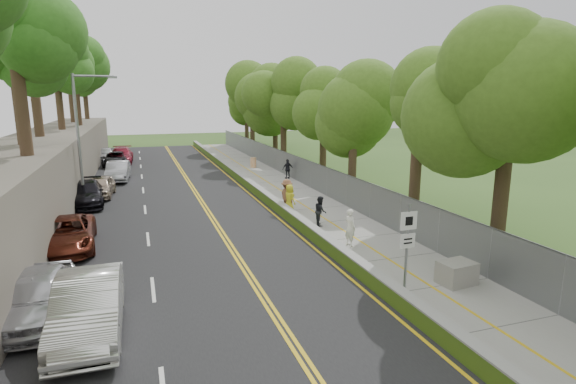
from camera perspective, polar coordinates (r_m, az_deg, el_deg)
name	(u,v)px	position (r m, az deg, el deg)	size (l,w,h in m)	color
ground	(340,266)	(18.37, 6.58, -9.34)	(140.00, 140.00, 0.00)	#33511E
road	(172,197)	(31.22, -14.51, -0.66)	(11.20, 66.00, 0.04)	black
sidewalk	(284,190)	(32.71, -0.51, 0.30)	(4.20, 66.00, 0.05)	gray
jersey_barrier	(253,188)	(32.03, -4.42, 0.52)	(0.42, 66.00, 0.60)	#94F125
rock_embankment	(33,175)	(31.40, -29.60, 1.89)	(5.00, 66.00, 4.00)	#595147
chainlink_fence	(311,175)	(33.22, 2.94, 2.18)	(0.04, 66.00, 2.00)	slate
trees_embankment	(26,28)	(31.19, -30.34, 17.51)	(6.40, 66.00, 13.00)	#3A7A22
trees_fenceside	(342,92)	(33.67, 6.86, 12.50)	(7.00, 66.00, 14.00)	#4E7922
streetlight	(82,131)	(29.67, -24.69, 7.02)	(2.52, 0.22, 8.00)	gray
signpost	(407,239)	(15.74, 14.93, -5.78)	(0.62, 0.09, 3.10)	gray
construction_barrel	(253,162)	(43.00, -4.43, 3.76)	(0.57, 0.57, 0.94)	orange
concrete_block	(457,273)	(17.47, 20.64, -9.59)	(1.24, 0.93, 0.82)	gray
car_0	(37,296)	(15.77, -29.28, -11.45)	(1.78, 4.42, 1.51)	silver
car_1	(89,306)	(14.25, -24.00, -13.11)	(1.74, 4.98, 1.64)	silver
car_2	(67,234)	(22.11, -26.29, -4.82)	(2.31, 5.01, 1.39)	#592114
car_3	(86,194)	(30.49, -24.26, -0.20)	(2.06, 5.07, 1.47)	black
car_4	(100,187)	(32.72, -22.75, 0.64)	(1.65, 4.11, 1.40)	tan
car_5	(118,171)	(38.56, -20.79, 2.49)	(1.62, 4.66, 1.53)	#9D9EA3
car_6	(116,159)	(47.14, -20.98, 3.96)	(2.24, 4.85, 1.35)	black
car_7	(121,155)	(48.73, -20.42, 4.37)	(2.19, 5.38, 1.56)	maroon
car_8	(106,154)	(51.12, -22.14, 4.49)	(1.68, 4.18, 1.42)	silver
painter_0	(290,199)	(25.97, 0.19, -0.85)	(0.82, 0.53, 1.67)	gold
painter_1	(350,227)	(20.43, 7.90, -4.49)	(0.62, 0.41, 1.70)	white
painter_2	(320,211)	(23.48, 4.14, -2.41)	(0.76, 0.59, 1.56)	black
painter_3	(287,195)	(26.32, -0.14, -0.42)	(1.22, 0.70, 1.89)	brown
person_far	(288,169)	(36.86, -0.03, 2.95)	(0.94, 0.39, 1.61)	black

